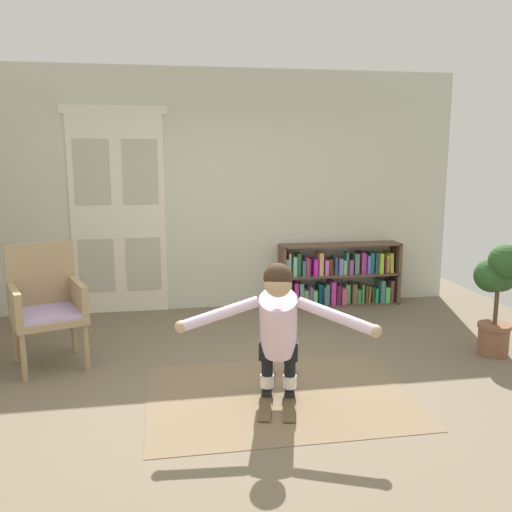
% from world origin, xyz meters
% --- Properties ---
extents(ground_plane, '(7.20, 7.20, 0.00)m').
position_xyz_m(ground_plane, '(0.00, 0.00, 0.00)').
color(ground_plane, '#6B5D4B').
extents(back_wall, '(6.00, 0.10, 2.90)m').
position_xyz_m(back_wall, '(0.00, 2.60, 1.45)').
color(back_wall, beige).
rests_on(back_wall, ground).
extents(double_door, '(1.22, 0.05, 2.45)m').
position_xyz_m(double_door, '(-1.18, 2.54, 1.23)').
color(double_door, silver).
rests_on(double_door, ground).
extents(rug, '(2.08, 1.56, 0.01)m').
position_xyz_m(rug, '(0.19, -0.14, 0.00)').
color(rug, '#756147').
rests_on(rug, ground).
extents(bookshelf, '(1.54, 0.30, 0.79)m').
position_xyz_m(bookshelf, '(1.51, 2.39, 0.34)').
color(bookshelf, brown).
rests_on(bookshelf, ground).
extents(wicker_chair, '(0.77, 0.77, 1.10)m').
position_xyz_m(wicker_chair, '(-1.74, 0.92, 0.58)').
color(wicker_chair, '#A08660').
rests_on(wicker_chair, ground).
extents(potted_plant, '(0.39, 0.43, 1.08)m').
position_xyz_m(potted_plant, '(2.44, 0.44, 0.66)').
color(potted_plant, brown).
rests_on(potted_plant, ground).
extents(skis_pair, '(0.49, 1.00, 0.07)m').
position_xyz_m(skis_pair, '(0.19, -0.11, 0.02)').
color(skis_pair, brown).
rests_on(skis_pair, rug).
extents(person_skier, '(1.41, 0.81, 1.07)m').
position_xyz_m(person_skier, '(0.14, -0.32, 0.67)').
color(person_skier, white).
rests_on(person_skier, skis_pair).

